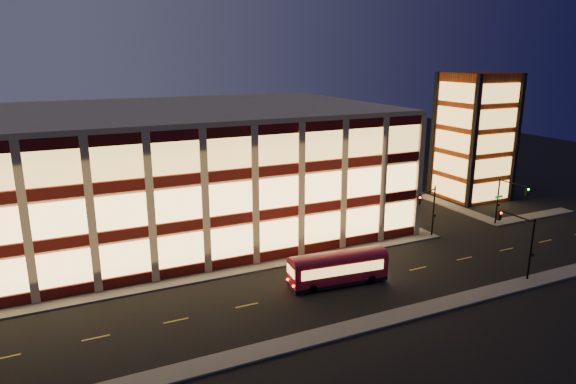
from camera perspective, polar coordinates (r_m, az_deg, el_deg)
ground at (r=49.98m, az=-4.90°, el=-9.12°), size 200.00×200.00×0.00m
sidewalk_office_south at (r=49.97m, az=-8.57°, el=-9.15°), size 54.00×2.00×0.15m
sidewalk_office_east at (r=74.08m, az=7.23°, el=-1.02°), size 2.00×30.00×0.15m
sidewalk_tower_south at (r=73.68m, az=25.36°, el=-2.48°), size 14.00×2.00×0.15m
sidewalk_tower_west at (r=80.36m, az=13.88°, el=-0.07°), size 2.00×30.00×0.15m
sidewalk_near at (r=39.35m, az=2.02°, el=-16.07°), size 100.00×2.00×0.15m
office_building at (r=62.52m, az=-13.02°, el=2.50°), size 50.45×30.45×14.50m
stair_tower at (r=78.88m, az=19.98°, el=5.81°), size 8.60×8.60×18.00m
traffic_signal_far at (r=59.61m, az=15.34°, el=-1.38°), size 3.79×1.87×6.00m
traffic_signal_right at (r=66.79m, az=23.23°, el=-0.34°), size 1.20×4.37×6.00m
traffic_signal_near at (r=52.98m, az=24.30°, el=-4.24°), size 0.32×4.45×6.00m
trolley_bus at (r=47.47m, az=5.58°, el=-8.22°), size 9.33×3.16×3.10m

